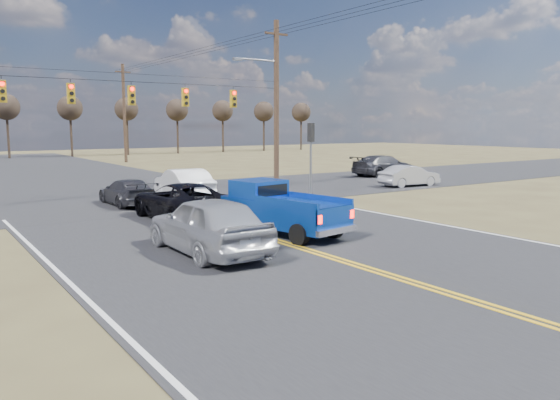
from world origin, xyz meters
TOP-DOWN VIEW (x-y plane):
  - ground at (0.00, 0.00)m, footprint 160.00×160.00m
  - road_main at (0.00, 10.00)m, footprint 14.00×120.00m
  - road_cross at (0.00, 18.00)m, footprint 120.00×12.00m
  - signal_gantry at (0.50, 17.79)m, footprint 19.60×4.83m
  - utility_poles at (0.00, 17.00)m, footprint 19.60×58.32m
  - treeline at (0.00, 26.96)m, footprint 87.00×117.80m
  - pickup_truck at (0.77, 5.57)m, footprint 2.58×5.08m
  - silver_suv at (-2.61, 4.38)m, footprint 2.07×5.11m
  - black_suv at (-0.80, 10.33)m, footprint 2.56×5.41m
  - white_car_queue at (1.65, 15.50)m, footprint 2.20×5.05m
  - dgrey_car_queue at (-1.25, 15.50)m, footprint 1.79×4.33m
  - cross_car_east_near at (15.99, 13.54)m, footprint 1.72×4.10m
  - cross_car_east_far at (19.92, 19.67)m, footprint 2.20×5.39m

SIDE VIEW (x-z plane):
  - ground at x=0.00m, z-range 0.00..0.00m
  - road_main at x=0.00m, z-range -0.01..0.01m
  - road_cross at x=0.00m, z-range -0.01..0.01m
  - dgrey_car_queue at x=-1.25m, z-range 0.00..1.25m
  - cross_car_east_near at x=15.99m, z-range 0.00..1.32m
  - black_suv at x=-0.80m, z-range 0.00..1.49m
  - cross_car_east_far at x=19.92m, z-range 0.00..1.56m
  - white_car_queue at x=1.65m, z-range 0.00..1.61m
  - silver_suv at x=-2.61m, z-range 0.00..1.74m
  - pickup_truck at x=0.77m, z-range -0.03..1.80m
  - signal_gantry at x=0.50m, z-range 0.06..10.06m
  - utility_poles at x=0.00m, z-range 0.23..10.23m
  - treeline at x=0.00m, z-range 2.00..9.40m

